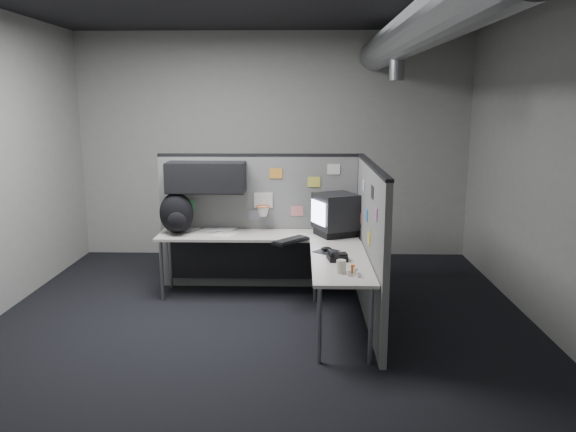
{
  "coord_description": "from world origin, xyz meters",
  "views": [
    {
      "loc": [
        0.4,
        -5.31,
        2.23
      ],
      "look_at": [
        0.26,
        0.35,
        1.07
      ],
      "focal_mm": 35.0,
      "sensor_mm": 36.0,
      "label": 1
    }
  ],
  "objects_px": {
    "desk": "(278,250)",
    "backpack": "(177,214)",
    "keyboard": "(291,241)",
    "phone": "(337,257)",
    "monitor": "(336,214)"
  },
  "relations": [
    {
      "from": "backpack",
      "to": "phone",
      "type": "bearing_deg",
      "value": -23.72
    },
    {
      "from": "desk",
      "to": "keyboard",
      "type": "height_order",
      "value": "keyboard"
    },
    {
      "from": "monitor",
      "to": "phone",
      "type": "distance_m",
      "value": 1.05
    },
    {
      "from": "backpack",
      "to": "monitor",
      "type": "bearing_deg",
      "value": 5.83
    },
    {
      "from": "keyboard",
      "to": "backpack",
      "type": "relative_size",
      "value": 0.91
    },
    {
      "from": "keyboard",
      "to": "backpack",
      "type": "bearing_deg",
      "value": 161.25
    },
    {
      "from": "desk",
      "to": "keyboard",
      "type": "xyz_separation_m",
      "value": [
        0.14,
        -0.09,
        0.14
      ]
    },
    {
      "from": "desk",
      "to": "monitor",
      "type": "relative_size",
      "value": 4.14
    },
    {
      "from": "desk",
      "to": "monitor",
      "type": "bearing_deg",
      "value": 20.81
    },
    {
      "from": "phone",
      "to": "backpack",
      "type": "distance_m",
      "value": 2.08
    },
    {
      "from": "monitor",
      "to": "phone",
      "type": "height_order",
      "value": "monitor"
    },
    {
      "from": "desk",
      "to": "backpack",
      "type": "xyz_separation_m",
      "value": [
        -1.18,
        0.29,
        0.35
      ]
    },
    {
      "from": "desk",
      "to": "backpack",
      "type": "relative_size",
      "value": 4.82
    },
    {
      "from": "monitor",
      "to": "phone",
      "type": "bearing_deg",
      "value": -72.21
    },
    {
      "from": "keyboard",
      "to": "phone",
      "type": "relative_size",
      "value": 2.01
    }
  ]
}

